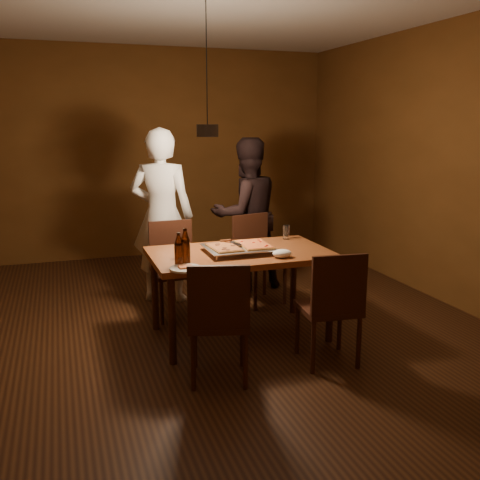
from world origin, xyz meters
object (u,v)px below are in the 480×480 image
object	(u,v)px
chair_far_left	(174,259)
beer_bottle_b	(185,246)
chair_near_right	(333,298)
pendant_lamp	(207,129)
chair_near_left	(219,312)
diner_white	(162,216)
plate_slice	(186,268)
chair_far_right	(256,250)
pizza_tray	(238,250)
beer_bottle_a	(179,249)
dining_table	(240,260)
diner_dark	(246,214)

from	to	relation	value
chair_far_left	beer_bottle_b	xyz separation A→B (m)	(-0.10, -0.98, 0.35)
chair_near_right	pendant_lamp	size ratio (longest dim) A/B	0.44
chair_near_left	pendant_lamp	size ratio (longest dim) A/B	0.47
chair_far_left	diner_white	distance (m)	0.56
diner_white	chair_near_left	bearing A→B (deg)	115.41
chair_near_left	plate_slice	xyz separation A→B (m)	(-0.14, 0.38, 0.22)
chair_far_right	plate_slice	world-z (taller)	chair_far_right
pizza_tray	diner_white	world-z (taller)	diner_white
beer_bottle_b	diner_white	distance (m)	1.42
chair_near_right	beer_bottle_a	xyz separation A→B (m)	(-1.04, 0.52, 0.34)
pendant_lamp	chair_near_left	bearing A→B (deg)	-101.75
chair_near_left	plate_slice	bearing A→B (deg)	125.92
dining_table	chair_far_right	distance (m)	0.96
pizza_tray	beer_bottle_a	size ratio (longest dim) A/B	2.16
chair_far_left	diner_white	bearing A→B (deg)	-88.79
dining_table	chair_near_left	world-z (taller)	chair_near_left
diner_white	diner_dark	distance (m)	0.96
diner_dark	chair_near_right	bearing A→B (deg)	81.52
chair_far_right	plate_slice	distance (m)	1.62
chair_far_right	chair_near_left	size ratio (longest dim) A/B	0.98
dining_table	diner_dark	world-z (taller)	diner_dark
chair_near_left	diner_white	xyz separation A→B (m)	(-0.02, 1.96, 0.35)
chair_far_left	chair_far_right	distance (m)	0.88
beer_bottle_a	pendant_lamp	bearing A→B (deg)	51.19
beer_bottle_a	diner_dark	xyz separation A→B (m)	(1.10, 1.57, -0.05)
dining_table	beer_bottle_b	xyz separation A→B (m)	(-0.52, -0.24, 0.21)
diner_white	diner_dark	xyz separation A→B (m)	(0.95, 0.12, -0.06)
chair_far_right	dining_table	bearing A→B (deg)	47.94
beer_bottle_a	diner_white	distance (m)	1.46
beer_bottle_b	chair_far_right	bearing A→B (deg)	47.74
chair_far_left	pizza_tray	xyz separation A→B (m)	(0.40, -0.76, 0.24)
dining_table	pizza_tray	bearing A→B (deg)	-135.34
beer_bottle_a	pizza_tray	bearing A→B (deg)	24.03
beer_bottle_a	pendant_lamp	size ratio (longest dim) A/B	0.23
pendant_lamp	beer_bottle_a	bearing A→B (deg)	-128.81
dining_table	pendant_lamp	bearing A→B (deg)	141.57
chair_near_left	diner_dark	xyz separation A→B (m)	(0.94, 2.08, 0.29)
beer_bottle_a	pendant_lamp	world-z (taller)	pendant_lamp
pendant_lamp	pizza_tray	bearing A→B (deg)	-44.66
beer_bottle_b	diner_white	size ratio (longest dim) A/B	0.16
beer_bottle_b	diner_dark	world-z (taller)	diner_dark
dining_table	pizza_tray	world-z (taller)	pizza_tray
diner_white	plate_slice	bearing A→B (deg)	110.48
dining_table	beer_bottle_a	size ratio (longest dim) A/B	5.89
plate_slice	chair_far_right	bearing A→B (deg)	50.68
dining_table	chair_near_right	xyz separation A→B (m)	(0.46, -0.79, -0.14)
chair_near_left	chair_near_right	bearing A→B (deg)	15.67
beer_bottle_b	diner_dark	distance (m)	1.86
dining_table	plate_slice	size ratio (longest dim) A/B	6.23
chair_far_left	chair_far_right	world-z (taller)	same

